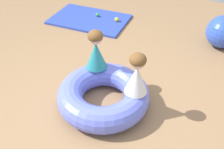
% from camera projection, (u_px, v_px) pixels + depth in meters
% --- Properties ---
extents(ground_plane, '(8.00, 8.00, 0.00)m').
position_uv_depth(ground_plane, '(103.00, 106.00, 3.15)').
color(ground_plane, '#93704C').
extents(gym_mat_near_left, '(1.57, 1.14, 0.04)m').
position_uv_depth(gym_mat_near_left, '(90.00, 19.00, 4.95)').
color(gym_mat_near_left, '#2D47B7').
rests_on(gym_mat_near_left, ground).
extents(inflatable_cushion, '(1.11, 1.11, 0.31)m').
position_uv_depth(inflatable_cushion, '(103.00, 95.00, 3.08)').
color(inflatable_cushion, '#6070E5').
rests_on(inflatable_cushion, ground).
extents(child_in_white, '(0.36, 0.36, 0.51)m').
position_uv_depth(child_in_white, '(137.00, 74.00, 2.75)').
color(child_in_white, white).
rests_on(child_in_white, inflatable_cushion).
extents(child_in_teal, '(0.37, 0.37, 0.52)m').
position_uv_depth(child_in_teal, '(96.00, 50.00, 3.12)').
color(child_in_teal, teal).
rests_on(child_in_teal, inflatable_cushion).
extents(play_ball_yellow, '(0.08, 0.08, 0.08)m').
position_uv_depth(play_ball_yellow, '(117.00, 19.00, 4.81)').
color(play_ball_yellow, yellow).
rests_on(play_ball_yellow, gym_mat_near_left).
extents(play_ball_green, '(0.07, 0.07, 0.07)m').
position_uv_depth(play_ball_green, '(97.00, 15.00, 4.98)').
color(play_ball_green, green).
rests_on(play_ball_green, gym_mat_near_left).
extents(exercise_ball_large, '(0.52, 0.52, 0.52)m').
position_uv_depth(exercise_ball_large, '(223.00, 32.00, 4.07)').
color(exercise_ball_large, blue).
rests_on(exercise_ball_large, ground).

